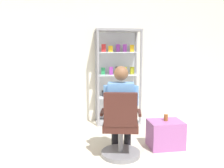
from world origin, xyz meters
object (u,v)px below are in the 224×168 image
object	(u,v)px
display_cabinet_main	(117,76)
storage_crate	(165,134)
seated_shopkeeper	(121,106)
office_chair	(121,131)
tea_glass	(166,118)

from	to	relation	value
display_cabinet_main	storage_crate	bearing A→B (deg)	-70.71
display_cabinet_main	seated_shopkeeper	xyz separation A→B (m)	(-0.22, -1.50, -0.25)
office_chair	seated_shopkeeper	size ratio (longest dim) A/B	0.74
display_cabinet_main	tea_glass	bearing A→B (deg)	-70.11
storage_crate	tea_glass	size ratio (longest dim) A/B	5.13
seated_shopkeeper	tea_glass	xyz separation A→B (m)	(0.73, 0.10, -0.24)
seated_shopkeeper	storage_crate	size ratio (longest dim) A/B	2.50
seated_shopkeeper	storage_crate	xyz separation A→B (m)	(0.72, 0.08, -0.50)
display_cabinet_main	office_chair	world-z (taller)	display_cabinet_main
office_chair	tea_glass	distance (m)	0.81
office_chair	storage_crate	distance (m)	0.82
display_cabinet_main	seated_shopkeeper	bearing A→B (deg)	-98.50
tea_glass	seated_shopkeeper	bearing A→B (deg)	-172.03
office_chair	seated_shopkeeper	xyz separation A→B (m)	(0.04, 0.16, 0.32)
office_chair	seated_shopkeeper	world-z (taller)	seated_shopkeeper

